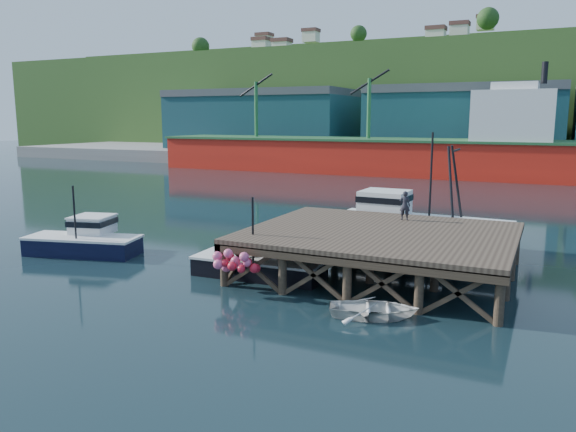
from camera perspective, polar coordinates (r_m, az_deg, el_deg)
The scene contains 12 objects.
ground at distance 29.02m, azimuth -1.25°, elevation -4.67°, with size 300.00×300.00×0.00m, color black.
wharf at distance 26.47m, azimuth 9.28°, elevation -1.91°, with size 12.00×10.00×2.62m.
far_quay at distance 96.16m, azimuth 17.74°, elevation 5.68°, with size 160.00×40.00×2.00m, color gray.
warehouse_left at distance 101.90m, azimuth -2.64°, elevation 9.44°, with size 32.00×16.00×9.00m, color #17434D.
warehouse_mid at distance 91.01m, azimuth 17.50°, elevation 8.95°, with size 28.00×16.00×9.00m, color #17434D.
cargo_ship at distance 76.19m, azimuth 9.23°, elevation 6.78°, with size 55.50×10.00×13.75m.
hillside at distance 125.82m, azimuth 19.85°, elevation 11.01°, with size 220.00×50.00×22.00m, color #2D511E.
boat_navy at distance 32.58m, azimuth -19.88°, elevation -2.26°, with size 6.49×4.12×3.83m.
boat_black at distance 26.47m, azimuth -2.73°, elevation -4.55°, with size 6.28×5.28×3.82m.
trawler at distance 32.88m, azimuth 12.99°, elevation -0.78°, with size 9.93×3.93×6.55m.
dinghy at distance 21.29m, azimuth 8.72°, elevation -9.29°, with size 2.35×3.29×0.68m, color silver.
dockworker at distance 29.43m, azimuth 11.78°, elevation 1.05°, with size 0.55×0.36×1.51m, color #222129.
Camera 1 is at (12.52, -25.14, 7.30)m, focal length 35.00 mm.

